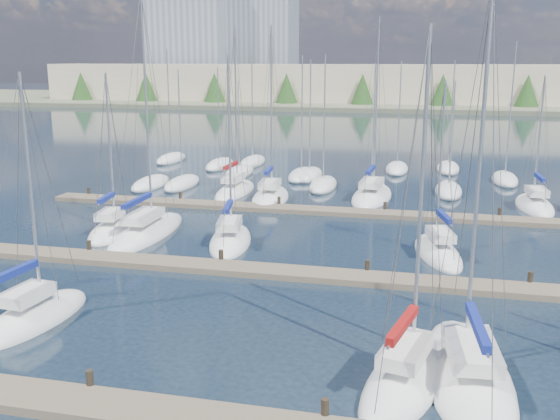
% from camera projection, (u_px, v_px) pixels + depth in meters
% --- Properties ---
extents(ground, '(400.00, 400.00, 0.00)m').
position_uv_depth(ground, '(367.00, 155.00, 74.27)').
color(ground, '#1B2837').
rests_on(ground, ground).
extents(dock_near, '(44.00, 1.93, 1.10)m').
position_uv_depth(dock_near, '(193.00, 419.00, 19.32)').
color(dock_near, '#6B5E4C').
rests_on(dock_near, ground).
extents(dock_mid, '(44.00, 1.93, 1.10)m').
position_uv_depth(dock_mid, '(289.00, 273.00, 32.57)').
color(dock_mid, '#6B5E4C').
rests_on(dock_mid, ground).
extents(dock_far, '(44.00, 1.93, 1.10)m').
position_uv_depth(dock_far, '(329.00, 211.00, 45.83)').
color(dock_far, '#6B5E4C').
rests_on(dock_far, ground).
extents(sailboat_n, '(2.56, 7.96, 14.30)m').
position_uv_depth(sailboat_n, '(235.00, 191.00, 52.81)').
color(sailboat_n, white).
rests_on(sailboat_n, ground).
extents(sailboat_i, '(2.89, 9.85, 15.77)m').
position_uv_depth(sailboat_i, '(147.00, 232.00, 40.19)').
color(sailboat_i, white).
rests_on(sailboat_i, ground).
extents(sailboat_c, '(3.05, 6.75, 11.27)m').
position_uv_depth(sailboat_c, '(34.00, 317.00, 26.85)').
color(sailboat_c, white).
rests_on(sailboat_c, ground).
extents(sailboat_o, '(3.46, 7.86, 14.33)m').
position_uv_depth(sailboat_o, '(270.00, 197.00, 50.41)').
color(sailboat_o, white).
rests_on(sailboat_o, ground).
extents(sailboat_h, '(3.26, 6.56, 10.95)m').
position_uv_depth(sailboat_h, '(113.00, 231.00, 40.52)').
color(sailboat_h, white).
rests_on(sailboat_h, ground).
extents(sailboat_q, '(2.86, 7.25, 10.62)m').
position_uv_depth(sailboat_q, '(534.00, 206.00, 47.52)').
color(sailboat_q, white).
rests_on(sailboat_q, ground).
extents(sailboat_j, '(3.74, 7.36, 12.05)m').
position_uv_depth(sailboat_j, '(230.00, 240.00, 38.31)').
color(sailboat_j, white).
rests_on(sailboat_j, ground).
extents(sailboat_d, '(4.17, 8.13, 12.85)m').
position_uv_depth(sailboat_d, '(407.00, 376.00, 21.83)').
color(sailboat_d, white).
rests_on(sailboat_d, ground).
extents(sailboat_e, '(3.74, 9.46, 14.50)m').
position_uv_depth(sailboat_e, '(468.00, 374.00, 22.00)').
color(sailboat_e, white).
rests_on(sailboat_e, ground).
extents(sailboat_l, '(3.74, 7.11, 10.64)m').
position_uv_depth(sailboat_l, '(438.00, 252.00, 35.92)').
color(sailboat_l, white).
rests_on(sailboat_l, ground).
extents(sailboat_p, '(3.55, 9.17, 15.07)m').
position_uv_depth(sailboat_p, '(372.00, 196.00, 50.92)').
color(sailboat_p, white).
rests_on(sailboat_p, ground).
extents(distant_boats, '(36.93, 20.75, 13.30)m').
position_uv_depth(distant_boats, '(306.00, 174.00, 59.78)').
color(distant_boats, '#9EA0A5').
rests_on(distant_boats, ground).
extents(shoreline, '(400.00, 60.00, 38.00)m').
position_uv_depth(shoreline, '(349.00, 74.00, 160.46)').
color(shoreline, '#666B51').
rests_on(shoreline, ground).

